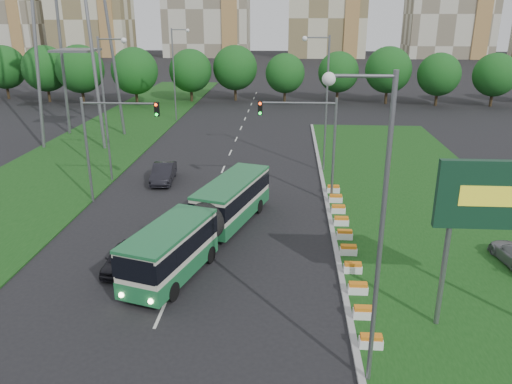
# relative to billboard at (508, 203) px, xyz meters

# --- Properties ---
(ground) EXTENTS (360.00, 360.00, 0.00)m
(ground) POSITION_rel_billboard_xyz_m (-12.25, 6.00, -6.16)
(ground) COLOR black
(ground) RESTS_ON ground
(grass_median) EXTENTS (14.00, 60.00, 0.15)m
(grass_median) POSITION_rel_billboard_xyz_m (0.75, 14.00, -6.09)
(grass_median) COLOR #133F12
(grass_median) RESTS_ON ground
(median_kerb) EXTENTS (0.30, 60.00, 0.18)m
(median_kerb) POSITION_rel_billboard_xyz_m (-6.20, 14.00, -6.07)
(median_kerb) COLOR #9B9B9B
(median_kerb) RESTS_ON ground
(left_verge) EXTENTS (12.00, 110.00, 0.10)m
(left_verge) POSITION_rel_billboard_xyz_m (-30.25, 31.00, -6.11)
(left_verge) COLOR #133F12
(left_verge) RESTS_ON ground
(lane_markings) EXTENTS (0.20, 100.00, 0.01)m
(lane_markings) POSITION_rel_billboard_xyz_m (-15.25, 26.00, -6.16)
(lane_markings) COLOR silver
(lane_markings) RESTS_ON ground
(flower_planters) EXTENTS (1.10, 20.30, 0.60)m
(flower_planters) POSITION_rel_billboard_xyz_m (-5.55, 7.90, -5.71)
(flower_planters) COLOR white
(flower_planters) RESTS_ON grass_median
(billboard) EXTENTS (6.00, 0.37, 8.00)m
(billboard) POSITION_rel_billboard_xyz_m (0.00, 0.00, 0.00)
(billboard) COLOR slate
(billboard) RESTS_ON ground
(traffic_mast_median) EXTENTS (5.76, 0.32, 8.00)m
(traffic_mast_median) POSITION_rel_billboard_xyz_m (-7.47, 16.00, -0.81)
(traffic_mast_median) COLOR slate
(traffic_mast_median) RESTS_ON ground
(traffic_mast_left) EXTENTS (5.76, 0.32, 8.00)m
(traffic_mast_left) POSITION_rel_billboard_xyz_m (-22.63, 15.00, -0.81)
(traffic_mast_left) COLOR slate
(traffic_mast_left) RESTS_ON ground
(street_lamps) EXTENTS (36.00, 60.00, 12.00)m
(street_lamps) POSITION_rel_billboard_xyz_m (-15.25, 16.00, -0.16)
(street_lamps) COLOR slate
(street_lamps) RESTS_ON ground
(tree_line) EXTENTS (120.00, 8.00, 9.00)m
(tree_line) POSITION_rel_billboard_xyz_m (-2.25, 61.00, -1.66)
(tree_line) COLOR #155017
(tree_line) RESTS_ON ground
(midrise_west) EXTENTS (22.00, 14.00, 36.00)m
(midrise_west) POSITION_rel_billboard_xyz_m (-107.25, 156.00, 11.84)
(midrise_west) COLOR beige
(midrise_west) RESTS_ON ground
(articulated_bus) EXTENTS (2.50, 16.04, 2.64)m
(articulated_bus) POSITION_rel_billboard_xyz_m (-14.34, 8.01, -4.55)
(articulated_bus) COLOR beige
(articulated_bus) RESTS_ON ground
(car_left_near) EXTENTS (1.63, 3.87, 1.31)m
(car_left_near) POSITION_rel_billboard_xyz_m (-18.52, 4.51, -5.51)
(car_left_near) COLOR black
(car_left_near) RESTS_ON ground
(car_left_far) EXTENTS (2.08, 4.95, 1.59)m
(car_left_far) POSITION_rel_billboard_xyz_m (-19.90, 20.08, -5.37)
(car_left_far) COLOR black
(car_left_far) RESTS_ON ground
(pedestrian) EXTENTS (0.53, 0.70, 1.72)m
(pedestrian) POSITION_rel_billboard_xyz_m (-15.62, 1.52, -5.30)
(pedestrian) COLOR gray
(pedestrian) RESTS_ON ground
(shopping_trolley) EXTENTS (0.32, 0.33, 0.54)m
(shopping_trolley) POSITION_rel_billboard_xyz_m (-15.30, 1.39, -5.90)
(shopping_trolley) COLOR orange
(shopping_trolley) RESTS_ON ground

